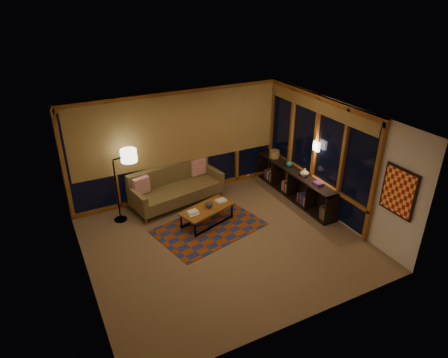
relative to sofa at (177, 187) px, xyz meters
name	(u,v)px	position (x,y,z in m)	size (l,w,h in m)	color
floor	(224,242)	(0.28, -2.00, -0.46)	(5.50, 5.00, 0.01)	#8F6545
ceiling	(224,120)	(0.28, -2.00, 2.24)	(5.50, 5.00, 0.01)	white
walls	(224,186)	(0.28, -2.00, 0.89)	(5.51, 5.01, 2.70)	beige
window_wall_back	(179,145)	(0.28, 0.43, 0.89)	(5.30, 0.16, 2.60)	brown
window_wall_right	(314,152)	(2.96, -1.40, 0.89)	(0.16, 3.70, 2.60)	brown
wall_art	(399,192)	(2.99, -3.85, 0.99)	(0.06, 0.74, 0.94)	red
wall_sconce	(317,146)	(2.90, -1.55, 1.09)	(0.12, 0.18, 0.22)	white
sofa	(177,187)	(0.00, 0.00, 0.00)	(2.23, 0.90, 0.91)	brown
pillow_left	(142,187)	(-0.86, 0.02, 0.20)	(0.40, 0.13, 0.40)	red
pillow_right	(198,168)	(0.73, 0.37, 0.20)	(0.41, 0.14, 0.41)	red
area_rug	(209,228)	(0.23, -1.35, -0.45)	(2.28, 1.52, 0.01)	#86300A
coffee_table	(207,216)	(0.27, -1.17, -0.25)	(1.23, 0.56, 0.41)	brown
book_stack_a	(193,212)	(-0.11, -1.26, -0.01)	(0.26, 0.20, 0.07)	white
book_stack_b	(221,201)	(0.68, -1.06, -0.02)	(0.22, 0.18, 0.04)	white
ceramic_pot	(209,204)	(0.32, -1.18, 0.04)	(0.17, 0.17, 0.17)	black
floor_lamp	(116,188)	(-1.46, -0.11, 0.37)	(0.55, 0.36, 1.66)	black
bookshelf	(294,183)	(2.77, -1.00, -0.09)	(0.40, 2.94, 0.73)	black
basket	(274,154)	(2.75, -0.09, 0.38)	(0.26, 0.26, 0.20)	olive
teal_bowl	(289,164)	(2.77, -0.74, 0.35)	(0.15, 0.15, 0.15)	#1B6C6B
vase	(305,172)	(2.77, -1.38, 0.38)	(0.20, 0.20, 0.21)	#C5B593
shelf_book_stack	(318,184)	(2.77, -1.89, 0.32)	(0.19, 0.27, 0.08)	white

